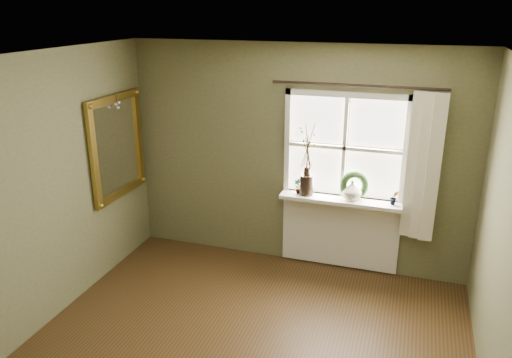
{
  "coord_description": "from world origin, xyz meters",
  "views": [
    {
      "loc": [
        1.26,
        -3.13,
        2.99
      ],
      "look_at": [
        -0.26,
        1.55,
        1.25
      ],
      "focal_mm": 35.0,
      "sensor_mm": 36.0,
      "label": 1
    }
  ],
  "objects": [
    {
      "name": "wall_left",
      "position": [
        -2.05,
        0.0,
        1.3
      ],
      "size": [
        0.1,
        4.5,
        2.6
      ],
      "primitive_type": "cube",
      "color": "#5F603F",
      "rests_on": "ground"
    },
    {
      "name": "gilt_mirror",
      "position": [
        -1.96,
        1.63,
        1.44
      ],
      "size": [
        0.1,
        1.0,
        1.19
      ],
      "color": "white",
      "rests_on": "wall_left"
    },
    {
      "name": "dark_jug",
      "position": [
        0.16,
        2.12,
        1.04
      ],
      "size": [
        0.18,
        0.18,
        0.23
      ],
      "primitive_type": "cylinder",
      "rotation": [
        0.0,
        0.0,
        0.16
      ],
      "color": "black",
      "rests_on": "window_sill"
    },
    {
      "name": "curtain_rod",
      "position": [
        0.65,
        2.17,
        2.18
      ],
      "size": [
        1.84,
        0.03,
        0.03
      ],
      "primitive_type": "cylinder",
      "rotation": [
        0.0,
        1.57,
        0.0
      ],
      "color": "black",
      "rests_on": "wall_back"
    },
    {
      "name": "curtain",
      "position": [
        1.39,
        2.13,
        1.37
      ],
      "size": [
        0.36,
        0.12,
        1.59
      ],
      "primitive_type": "cube",
      "color": "beige",
      "rests_on": "wall_back"
    },
    {
      "name": "window_apron",
      "position": [
        0.55,
        2.23,
        0.46
      ],
      "size": [
        1.36,
        0.04,
        0.88
      ],
      "primitive_type": "cube",
      "color": "white",
      "rests_on": "ground"
    },
    {
      "name": "window_sill",
      "position": [
        0.55,
        2.12,
        0.9
      ],
      "size": [
        1.36,
        0.26,
        0.04
      ],
      "primitive_type": "cube",
      "color": "white",
      "rests_on": "wall_back"
    },
    {
      "name": "wall_back",
      "position": [
        0.0,
        2.3,
        1.3
      ],
      "size": [
        4.0,
        0.1,
        2.6
      ],
      "primitive_type": "cube",
      "color": "#5F603F",
      "rests_on": "ground"
    },
    {
      "name": "ceiling",
      "position": [
        0.0,
        0.0,
        2.6
      ],
      "size": [
        4.5,
        4.5,
        0.0
      ],
      "primitive_type": "plane",
      "color": "silver",
      "rests_on": "ground"
    },
    {
      "name": "cream_vase",
      "position": [
        0.67,
        2.12,
        1.03
      ],
      "size": [
        0.27,
        0.27,
        0.22
      ],
      "primitive_type": "imported",
      "rotation": [
        0.0,
        0.0,
        0.29
      ],
      "color": "silver",
      "rests_on": "window_sill"
    },
    {
      "name": "potted_plant_left",
      "position": [
        0.06,
        2.12,
        1.01
      ],
      "size": [
        0.1,
        0.07,
        0.18
      ],
      "primitive_type": "imported",
      "rotation": [
        0.0,
        0.0,
        -0.1
      ],
      "color": "#24411C",
      "rests_on": "window_sill"
    },
    {
      "name": "wreath",
      "position": [
        0.69,
        2.16,
        1.04
      ],
      "size": [
        0.35,
        0.24,
        0.33
      ],
      "primitive_type": "torus",
      "rotation": [
        1.36,
        0.0,
        0.33
      ],
      "color": "#24411C",
      "rests_on": "window_sill"
    },
    {
      "name": "window_frame",
      "position": [
        0.55,
        2.23,
        1.48
      ],
      "size": [
        1.36,
        0.06,
        1.24
      ],
      "color": "white",
      "rests_on": "wall_back"
    },
    {
      "name": "potted_plant_right",
      "position": [
        1.13,
        2.12,
        1.0
      ],
      "size": [
        0.1,
        0.09,
        0.16
      ],
      "primitive_type": "imported",
      "rotation": [
        0.0,
        0.0,
        0.26
      ],
      "color": "#24411C",
      "rests_on": "window_sill"
    }
  ]
}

